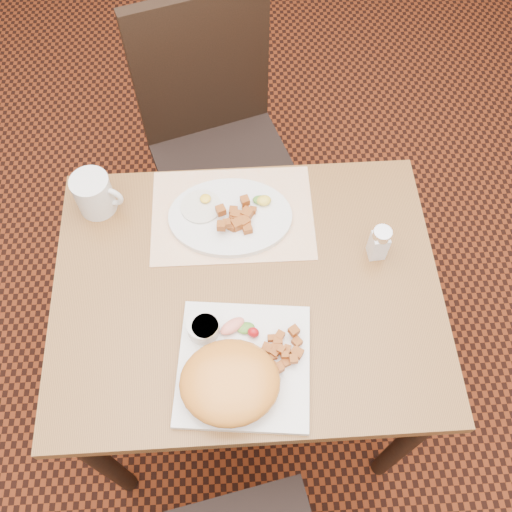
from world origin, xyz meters
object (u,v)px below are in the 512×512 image
object	(u,v)px
coffee_mug	(95,194)
plate_oval	(230,217)
table	(247,307)
plate_square	(244,365)
salt_shaker	(379,243)
chair_far	(217,136)

from	to	relation	value
coffee_mug	plate_oval	bearing A→B (deg)	-10.13
plate_oval	coffee_mug	size ratio (longest dim) A/B	2.50
table	plate_square	world-z (taller)	plate_square
plate_square	coffee_mug	world-z (taller)	coffee_mug
plate_oval	coffee_mug	world-z (taller)	coffee_mug
table	plate_oval	bearing A→B (deg)	99.26
table	coffee_mug	xyz separation A→B (m)	(-0.36, 0.25, 0.16)
table	salt_shaker	size ratio (longest dim) A/B	9.00
salt_shaker	coffee_mug	size ratio (longest dim) A/B	0.82
plate_square	salt_shaker	size ratio (longest dim) A/B	2.80
plate_square	plate_oval	size ratio (longest dim) A/B	0.92
plate_square	coffee_mug	size ratio (longest dim) A/B	2.30
chair_far	plate_square	distance (m)	0.87
chair_far	salt_shaker	xyz separation A→B (m)	(0.38, -0.58, 0.26)
chair_far	plate_oval	size ratio (longest dim) A/B	3.19
plate_oval	salt_shaker	bearing A→B (deg)	-19.07
chair_far	plate_oval	distance (m)	0.51
table	coffee_mug	size ratio (longest dim) A/B	7.38
table	plate_oval	distance (m)	0.23
chair_far	coffee_mug	bearing A→B (deg)	36.79
chair_far	table	bearing A→B (deg)	78.68
table	chair_far	distance (m)	0.66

